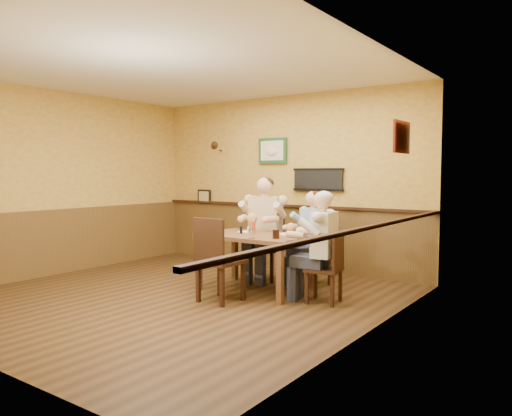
{
  "coord_description": "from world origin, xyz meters",
  "views": [
    {
      "loc": [
        4.37,
        -4.44,
        1.55
      ],
      "look_at": [
        0.65,
        0.79,
        1.1
      ],
      "focal_mm": 35.0,
      "sensor_mm": 36.0,
      "label": 1
    }
  ],
  "objects_px": {
    "diner_blue_polo": "(314,243)",
    "hot_sauce_bottle": "(254,227)",
    "salt_shaker": "(248,230)",
    "chair_back_left": "(265,248)",
    "pepper_shaker": "(241,230)",
    "dining_table": "(255,241)",
    "cola_tumbler": "(276,234)",
    "chair_back_right": "(314,255)",
    "diner_white_elder": "(324,253)",
    "chair_near_side": "(221,259)",
    "diner_tan_shirt": "(265,234)",
    "chair_right_end": "(324,268)",
    "water_glass_mid": "(251,233)",
    "water_glass_left": "(213,230)"
  },
  "relations": [
    {
      "from": "hot_sauce_bottle",
      "to": "salt_shaker",
      "type": "xyz_separation_m",
      "value": [
        -0.08,
        -0.01,
        -0.05
      ]
    },
    {
      "from": "dining_table",
      "to": "chair_back_right",
      "type": "xyz_separation_m",
      "value": [
        0.44,
        0.79,
        -0.25
      ]
    },
    {
      "from": "water_glass_left",
      "to": "pepper_shaker",
      "type": "distance_m",
      "value": 0.37
    },
    {
      "from": "diner_tan_shirt",
      "to": "salt_shaker",
      "type": "relative_size",
      "value": 15.03
    },
    {
      "from": "cola_tumbler",
      "to": "hot_sauce_bottle",
      "type": "height_order",
      "value": "hot_sauce_bottle"
    },
    {
      "from": "chair_back_right",
      "to": "chair_near_side",
      "type": "bearing_deg",
      "value": -84.08
    },
    {
      "from": "chair_near_side",
      "to": "cola_tumbler",
      "type": "bearing_deg",
      "value": -132.11
    },
    {
      "from": "salt_shaker",
      "to": "chair_back_right",
      "type": "bearing_deg",
      "value": 54.68
    },
    {
      "from": "chair_near_side",
      "to": "pepper_shaker",
      "type": "bearing_deg",
      "value": -71.93
    },
    {
      "from": "chair_right_end",
      "to": "hot_sauce_bottle",
      "type": "bearing_deg",
      "value": -101.2
    },
    {
      "from": "chair_back_left",
      "to": "chair_back_right",
      "type": "height_order",
      "value": "chair_back_left"
    },
    {
      "from": "chair_back_right",
      "to": "diner_tan_shirt",
      "type": "height_order",
      "value": "diner_tan_shirt"
    },
    {
      "from": "water_glass_mid",
      "to": "salt_shaker",
      "type": "bearing_deg",
      "value": 130.65
    },
    {
      "from": "diner_white_elder",
      "to": "chair_back_right",
      "type": "bearing_deg",
      "value": -153.67
    },
    {
      "from": "chair_near_side",
      "to": "diner_tan_shirt",
      "type": "xyz_separation_m",
      "value": [
        -0.25,
        1.33,
        0.16
      ]
    },
    {
      "from": "diner_blue_polo",
      "to": "pepper_shaker",
      "type": "bearing_deg",
      "value": -104.32
    },
    {
      "from": "chair_right_end",
      "to": "diner_blue_polo",
      "type": "height_order",
      "value": "diner_blue_polo"
    },
    {
      "from": "diner_white_elder",
      "to": "diner_blue_polo",
      "type": "bearing_deg",
      "value": -153.67
    },
    {
      "from": "diner_blue_polo",
      "to": "hot_sauce_bottle",
      "type": "xyz_separation_m",
      "value": [
        -0.48,
        -0.78,
        0.26
      ]
    },
    {
      "from": "salt_shaker",
      "to": "pepper_shaker",
      "type": "relative_size",
      "value": 0.94
    },
    {
      "from": "chair_near_side",
      "to": "pepper_shaker",
      "type": "distance_m",
      "value": 0.73
    },
    {
      "from": "chair_back_right",
      "to": "chair_right_end",
      "type": "bearing_deg",
      "value": -31.05
    },
    {
      "from": "chair_back_left",
      "to": "diner_blue_polo",
      "type": "bearing_deg",
      "value": 1.2
    },
    {
      "from": "dining_table",
      "to": "cola_tumbler",
      "type": "bearing_deg",
      "value": -23.45
    },
    {
      "from": "chair_near_side",
      "to": "pepper_shaker",
      "type": "height_order",
      "value": "chair_near_side"
    },
    {
      "from": "dining_table",
      "to": "chair_right_end",
      "type": "height_order",
      "value": "chair_right_end"
    },
    {
      "from": "diner_blue_polo",
      "to": "water_glass_mid",
      "type": "relative_size",
      "value": 9.87
    },
    {
      "from": "dining_table",
      "to": "water_glass_mid",
      "type": "relative_size",
      "value": 11.82
    },
    {
      "from": "dining_table",
      "to": "diner_white_elder",
      "type": "relative_size",
      "value": 1.17
    },
    {
      "from": "dining_table",
      "to": "hot_sauce_bottle",
      "type": "height_order",
      "value": "hot_sauce_bottle"
    },
    {
      "from": "water_glass_mid",
      "to": "hot_sauce_bottle",
      "type": "xyz_separation_m",
      "value": [
        -0.23,
        0.37,
        0.04
      ]
    },
    {
      "from": "hot_sauce_bottle",
      "to": "pepper_shaker",
      "type": "height_order",
      "value": "hot_sauce_bottle"
    },
    {
      "from": "water_glass_mid",
      "to": "pepper_shaker",
      "type": "relative_size",
      "value": 1.25
    },
    {
      "from": "chair_back_left",
      "to": "diner_blue_polo",
      "type": "xyz_separation_m",
      "value": [
        0.72,
        0.15,
        0.12
      ]
    },
    {
      "from": "salt_shaker",
      "to": "chair_back_left",
      "type": "bearing_deg",
      "value": 104.25
    },
    {
      "from": "dining_table",
      "to": "chair_near_side",
      "type": "relative_size",
      "value": 1.37
    },
    {
      "from": "diner_tan_shirt",
      "to": "salt_shaker",
      "type": "xyz_separation_m",
      "value": [
        0.16,
        -0.64,
        0.12
      ]
    },
    {
      "from": "chair_right_end",
      "to": "water_glass_left",
      "type": "height_order",
      "value": "water_glass_left"
    },
    {
      "from": "chair_back_right",
      "to": "diner_white_elder",
      "type": "distance_m",
      "value": 1.02
    },
    {
      "from": "diner_blue_polo",
      "to": "pepper_shaker",
      "type": "relative_size",
      "value": 12.35
    },
    {
      "from": "chair_near_side",
      "to": "diner_white_elder",
      "type": "relative_size",
      "value": 0.85
    },
    {
      "from": "dining_table",
      "to": "diner_blue_polo",
      "type": "height_order",
      "value": "diner_blue_polo"
    },
    {
      "from": "chair_back_left",
      "to": "diner_blue_polo",
      "type": "height_order",
      "value": "diner_blue_polo"
    },
    {
      "from": "hot_sauce_bottle",
      "to": "pepper_shaker",
      "type": "bearing_deg",
      "value": -161.1
    },
    {
      "from": "dining_table",
      "to": "hot_sauce_bottle",
      "type": "relative_size",
      "value": 7.41
    },
    {
      "from": "dining_table",
      "to": "cola_tumbler",
      "type": "xyz_separation_m",
      "value": [
        0.45,
        -0.2,
        0.15
      ]
    },
    {
      "from": "chair_right_end",
      "to": "cola_tumbler",
      "type": "xyz_separation_m",
      "value": [
        -0.57,
        -0.18,
        0.38
      ]
    },
    {
      "from": "diner_blue_polo",
      "to": "pepper_shaker",
      "type": "xyz_separation_m",
      "value": [
        -0.64,
        -0.83,
        0.21
      ]
    },
    {
      "from": "chair_right_end",
      "to": "water_glass_mid",
      "type": "relative_size",
      "value": 7.1
    },
    {
      "from": "diner_tan_shirt",
      "to": "pepper_shaker",
      "type": "distance_m",
      "value": 0.7
    }
  ]
}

